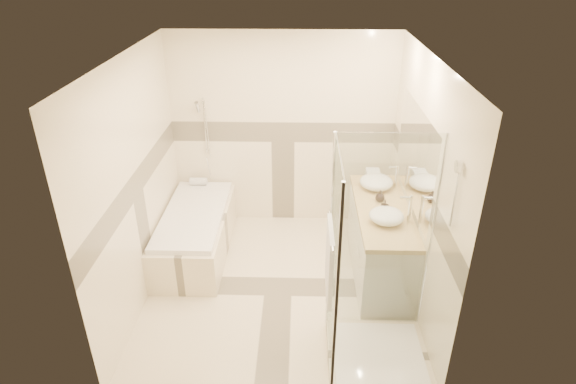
{
  "coord_description": "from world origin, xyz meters",
  "views": [
    {
      "loc": [
        0.22,
        -4.23,
        3.38
      ],
      "look_at": [
        0.1,
        0.25,
        1.05
      ],
      "focal_mm": 30.0,
      "sensor_mm": 36.0,
      "label": 1
    }
  ],
  "objects_px": {
    "vessel_sink_near": "(376,182)",
    "bathtub": "(195,230)",
    "vessel_sink_far": "(386,216)",
    "amenity_bottle_a": "(385,208)",
    "amenity_bottle_b": "(380,196)",
    "vanity": "(380,241)",
    "shower_enclosure": "(368,313)"
  },
  "relations": [
    {
      "from": "bathtub",
      "to": "amenity_bottle_a",
      "type": "xyz_separation_m",
      "value": [
        2.13,
        -0.51,
        0.63
      ]
    },
    {
      "from": "bathtub",
      "to": "amenity_bottle_a",
      "type": "distance_m",
      "value": 2.28
    },
    {
      "from": "bathtub",
      "to": "vanity",
      "type": "xyz_separation_m",
      "value": [
        2.15,
        -0.35,
        0.12
      ]
    },
    {
      "from": "shower_enclosure",
      "to": "amenity_bottle_a",
      "type": "distance_m",
      "value": 1.22
    },
    {
      "from": "amenity_bottle_a",
      "to": "shower_enclosure",
      "type": "bearing_deg",
      "value": -103.84
    },
    {
      "from": "vessel_sink_far",
      "to": "amenity_bottle_b",
      "type": "distance_m",
      "value": 0.44
    },
    {
      "from": "vessel_sink_far",
      "to": "amenity_bottle_b",
      "type": "height_order",
      "value": "vessel_sink_far"
    },
    {
      "from": "bathtub",
      "to": "vanity",
      "type": "relative_size",
      "value": 1.05
    },
    {
      "from": "bathtub",
      "to": "vessel_sink_far",
      "type": "xyz_separation_m",
      "value": [
        2.13,
        -0.65,
        0.61
      ]
    },
    {
      "from": "vanity",
      "to": "amenity_bottle_b",
      "type": "bearing_deg",
      "value": 98.03
    },
    {
      "from": "shower_enclosure",
      "to": "amenity_bottle_a",
      "type": "bearing_deg",
      "value": 76.16
    },
    {
      "from": "shower_enclosure",
      "to": "amenity_bottle_a",
      "type": "relative_size",
      "value": 11.65
    },
    {
      "from": "bathtub",
      "to": "vessel_sink_far",
      "type": "bearing_deg",
      "value": -16.96
    },
    {
      "from": "bathtub",
      "to": "amenity_bottle_a",
      "type": "relative_size",
      "value": 9.71
    },
    {
      "from": "bathtub",
      "to": "vessel_sink_near",
      "type": "xyz_separation_m",
      "value": [
        2.13,
        0.12,
        0.62
      ]
    },
    {
      "from": "vanity",
      "to": "vessel_sink_near",
      "type": "xyz_separation_m",
      "value": [
        -0.02,
        0.47,
        0.5
      ]
    },
    {
      "from": "vanity",
      "to": "vessel_sink_near",
      "type": "relative_size",
      "value": 4.21
    },
    {
      "from": "bathtub",
      "to": "shower_enclosure",
      "type": "relative_size",
      "value": 0.83
    },
    {
      "from": "bathtub",
      "to": "vanity",
      "type": "bearing_deg",
      "value": -9.25
    },
    {
      "from": "vanity",
      "to": "shower_enclosure",
      "type": "xyz_separation_m",
      "value": [
        -0.29,
        -1.27,
        0.08
      ]
    },
    {
      "from": "bathtub",
      "to": "vessel_sink_near",
      "type": "relative_size",
      "value": 4.41
    },
    {
      "from": "shower_enclosure",
      "to": "amenity_bottle_b",
      "type": "distance_m",
      "value": 1.5
    },
    {
      "from": "vessel_sink_far",
      "to": "amenity_bottle_b",
      "type": "bearing_deg",
      "value": 90.0
    },
    {
      "from": "shower_enclosure",
      "to": "vessel_sink_far",
      "type": "height_order",
      "value": "shower_enclosure"
    },
    {
      "from": "vessel_sink_far",
      "to": "amenity_bottle_a",
      "type": "height_order",
      "value": "amenity_bottle_a"
    },
    {
      "from": "bathtub",
      "to": "amenity_bottle_a",
      "type": "bearing_deg",
      "value": -13.56
    },
    {
      "from": "shower_enclosure",
      "to": "vessel_sink_near",
      "type": "relative_size",
      "value": 5.3
    },
    {
      "from": "shower_enclosure",
      "to": "vessel_sink_near",
      "type": "xyz_separation_m",
      "value": [
        0.27,
        1.74,
        0.42
      ]
    },
    {
      "from": "amenity_bottle_a",
      "to": "amenity_bottle_b",
      "type": "relative_size",
      "value": 1.32
    },
    {
      "from": "vanity",
      "to": "amenity_bottle_a",
      "type": "bearing_deg",
      "value": -96.96
    },
    {
      "from": "vessel_sink_near",
      "to": "bathtub",
      "type": "bearing_deg",
      "value": -176.89
    },
    {
      "from": "shower_enclosure",
      "to": "amenity_bottle_b",
      "type": "relative_size",
      "value": 15.35
    }
  ]
}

